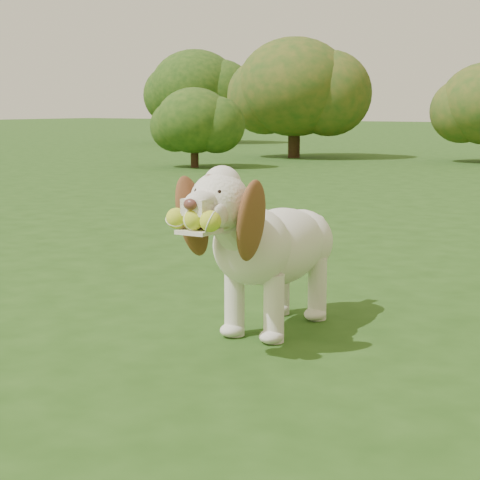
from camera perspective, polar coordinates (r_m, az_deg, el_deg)
The scene contains 5 objects.
ground at distance 3.07m, azimuth 4.65°, elevation -7.09°, with size 80.00×80.00×0.00m, color #214513.
dog at distance 3.09m, azimuth 1.98°, elevation -0.13°, with size 0.36×1.03×0.67m.
shrub_a at distance 11.53m, azimuth -3.27°, elevation 8.48°, with size 1.10×1.10×1.14m.
shrub_g at distance 19.20m, azimuth -3.22°, elevation 10.73°, with size 2.11×2.11×2.18m.
shrub_e at distance 13.73m, azimuth 3.91°, elevation 10.80°, with size 1.95×1.95×2.02m.
Camera 1 is at (1.42, -2.58, 0.88)m, focal length 60.00 mm.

